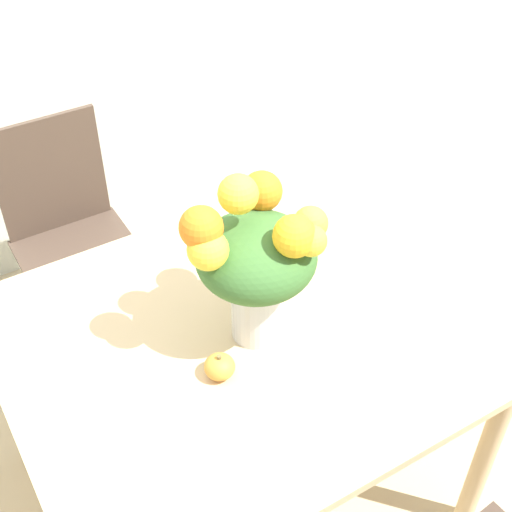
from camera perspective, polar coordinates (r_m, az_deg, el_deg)
The scene contains 5 objects.
ground_plane at distance 2.56m, azimuth -1.25°, elevation -17.62°, with size 12.00×12.00×0.00m, color tan.
dining_table at distance 2.03m, azimuth -1.52°, elevation -8.01°, with size 1.24×1.09×0.74m.
flower_vase at distance 1.78m, azimuth -0.03°, elevation -0.20°, with size 0.35×0.31×0.50m.
pumpkin at distance 1.84m, azimuth -2.93°, elevation -8.83°, with size 0.08×0.08×0.07m.
dining_chair_near_window at distance 2.74m, azimuth -14.48°, elevation 1.31°, with size 0.42×0.42×0.93m.
Camera 1 is at (-0.63, -1.16, 2.19)m, focal length 50.00 mm.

